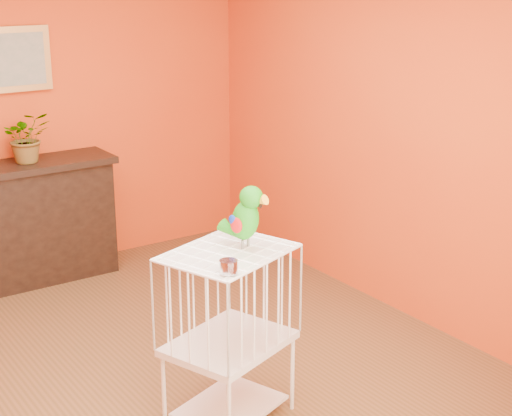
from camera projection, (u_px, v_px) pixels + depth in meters
ground at (153, 384)px, 4.79m from camera, size 4.50×4.50×0.00m
room_shell at (142, 129)px, 4.31m from camera, size 4.50×4.50×4.50m
console_cabinet at (33, 222)px, 6.22m from camera, size 1.32×0.47×0.98m
potted_plant at (26, 142)px, 6.06m from camera, size 0.40×0.43×0.31m
framed_picture at (11, 60)px, 6.01m from camera, size 0.62×0.04×0.50m
birdcage at (229, 335)px, 4.27m from camera, size 0.78×0.69×1.01m
feed_cup at (229, 267)px, 3.82m from camera, size 0.09×0.09×0.07m
parrot at (245, 216)px, 4.13m from camera, size 0.20×0.31×0.35m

